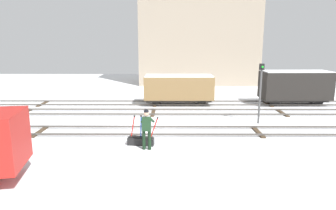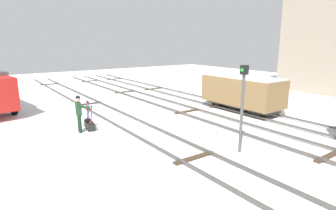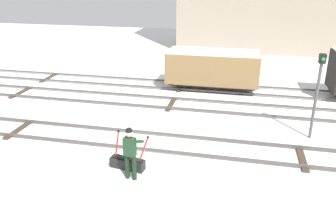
{
  "view_description": "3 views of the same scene",
  "coord_description": "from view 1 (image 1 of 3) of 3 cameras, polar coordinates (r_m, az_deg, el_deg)",
  "views": [
    {
      "loc": [
        1.12,
        -15.4,
        4.75
      ],
      "look_at": [
        1.03,
        2.11,
        1.07
      ],
      "focal_mm": 32.03,
      "sensor_mm": 36.0,
      "label": 1
    },
    {
      "loc": [
        13.45,
        -6.63,
        4.41
      ],
      "look_at": [
        0.5,
        2.54,
        0.8
      ],
      "focal_mm": 29.69,
      "sensor_mm": 36.0,
      "label": 2
    },
    {
      "loc": [
        3.38,
        -11.83,
        6.41
      ],
      "look_at": [
        0.47,
        1.49,
        1.13
      ],
      "focal_mm": 36.49,
      "sensor_mm": 36.0,
      "label": 3
    }
  ],
  "objects": [
    {
      "name": "freight_car_mid_siding",
      "position": [
        24.98,
        23.02,
        3.41
      ],
      "size": [
        5.15,
        2.21,
        2.62
      ],
      "rotation": [
        0.0,
        0.0,
        0.03
      ],
      "color": "#2D2B28",
      "rests_on": "ground_plane"
    },
    {
      "name": "track_siding_far",
      "position": [
        23.31,
        -2.45,
        0.37
      ],
      "size": [
        44.0,
        1.94,
        0.18
      ],
      "color": "#4C4742",
      "rests_on": "ground_plane"
    },
    {
      "name": "apartment_building",
      "position": [
        36.33,
        5.72,
        14.79
      ],
      "size": [
        13.62,
        7.0,
        13.26
      ],
      "color": "gray",
      "rests_on": "ground_plane"
    },
    {
      "name": "track_siding_near",
      "position": [
        20.38,
        -2.85,
        -1.32
      ],
      "size": [
        44.0,
        1.94,
        0.18
      ],
      "color": "#4C4742",
      "rests_on": "ground_plane"
    },
    {
      "name": "ground_plane",
      "position": [
        16.15,
        -3.7,
        -5.27
      ],
      "size": [
        60.0,
        60.0,
        0.0
      ],
      "primitive_type": "plane",
      "color": "white"
    },
    {
      "name": "signal_post",
      "position": [
        18.3,
        17.2,
        3.3
      ],
      "size": [
        0.24,
        0.32,
        3.54
      ],
      "color": "#4C4C4C",
      "rests_on": "ground_plane"
    },
    {
      "name": "rail_worker",
      "position": [
        13.42,
        -4.09,
        -4.1
      ],
      "size": [
        0.61,
        0.77,
        1.87
      ],
      "rotation": [
        0.0,
        0.0,
        -0.15
      ],
      "color": "black",
      "rests_on": "ground_plane"
    },
    {
      "name": "track_main_line",
      "position": [
        16.12,
        -3.71,
        -4.88
      ],
      "size": [
        44.0,
        1.94,
        0.18
      ],
      "color": "#4C4742",
      "rests_on": "ground_plane"
    },
    {
      "name": "freight_car_near_switch",
      "position": [
        23.09,
        2.06,
        3.31
      ],
      "size": [
        5.24,
        2.2,
        2.28
      ],
      "rotation": [
        0.0,
        0.0,
        -0.0
      ],
      "color": "#2D2B28",
      "rests_on": "ground_plane"
    },
    {
      "name": "switch_lever_frame",
      "position": [
        14.23,
        -5.16,
        -6.64
      ],
      "size": [
        1.49,
        0.54,
        1.45
      ],
      "rotation": [
        0.0,
        0.0,
        -0.15
      ],
      "color": "black",
      "rests_on": "ground_plane"
    }
  ]
}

